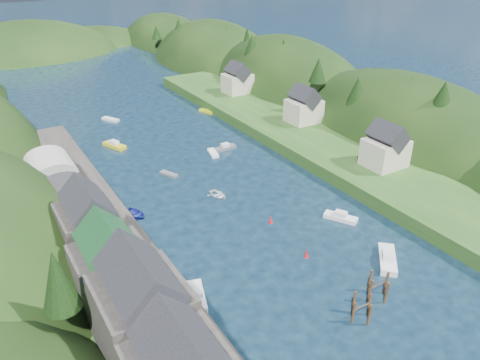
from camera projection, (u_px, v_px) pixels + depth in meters
ground at (184, 155)px, 95.16m from camera, size 600.00×600.00×0.00m
hillside_right at (287, 116)px, 138.40m from camera, size 36.00×245.56×48.00m
far_hills at (60, 74)px, 194.68m from camera, size 103.00×68.00×44.00m
hill_trees at (155, 84)px, 101.79m from camera, size 92.21×147.74×12.16m
quay_left at (115, 268)px, 60.81m from camera, size 12.00×110.00×2.00m
terrace_left_grass at (59, 285)px, 57.44m from camera, size 12.00×110.00×2.50m
quayside_buildings at (131, 299)px, 46.78m from camera, size 8.00×35.84×12.90m
boat_sheds at (60, 185)px, 72.33m from camera, size 7.00×21.00×7.50m
terrace_right at (311, 141)px, 98.63m from camera, size 16.00×120.00×2.40m
right_bank_cottages at (299, 107)px, 104.22m from camera, size 9.00×59.24×8.41m
piling_cluster_near at (361, 310)px, 53.64m from camera, size 2.98×2.80×3.60m
piling_cluster_far at (378, 288)px, 56.80m from camera, size 3.26×3.03×3.83m
channel_buoy_near at (306, 254)px, 64.49m from camera, size 0.70×0.70×1.10m
channel_buoy_far at (271, 220)px, 72.27m from camera, size 0.70×0.70×1.10m
moored_boats at (258, 243)px, 66.72m from camera, size 36.91×98.82×2.35m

